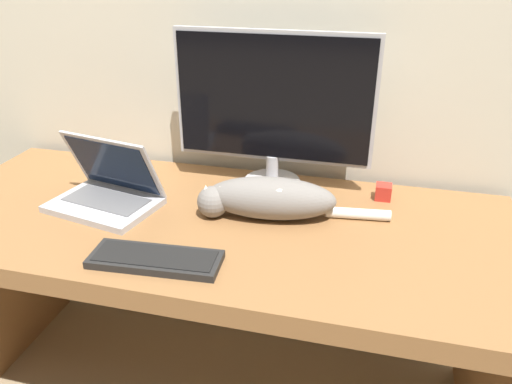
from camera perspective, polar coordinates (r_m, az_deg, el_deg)
desk at (r=1.54m, az=-4.89°, el=-7.51°), size 1.75×0.74×0.73m
monitor at (r=1.57m, az=1.99°, el=9.70°), size 0.63×0.18×0.50m
laptop at (r=1.58m, az=-16.67°, el=0.00°), size 0.35×0.28×0.22m
external_keyboard at (r=1.29m, az=-11.41°, el=-7.53°), size 0.34×0.14×0.02m
cat at (r=1.44m, az=1.31°, el=-0.66°), size 0.55×0.17×0.12m
small_toy at (r=1.61m, az=14.35°, el=0.01°), size 0.05×0.05×0.05m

